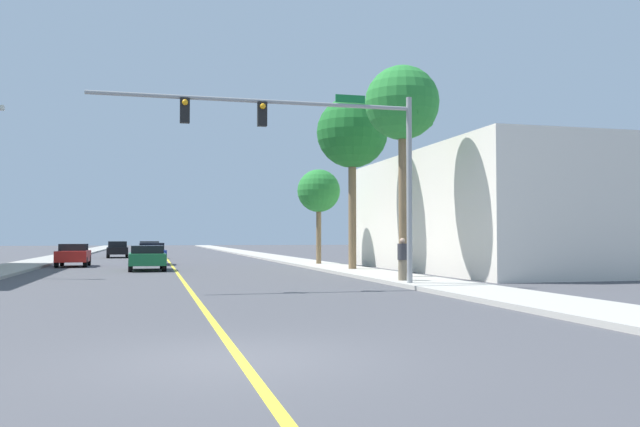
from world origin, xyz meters
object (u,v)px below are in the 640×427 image
Objects in this scene: car_blue at (151,253)px; car_silver at (149,250)px; palm_near at (402,105)px; car_black at (118,249)px; pedestrian at (402,259)px; palm_far at (319,192)px; car_green at (147,257)px; car_red at (73,255)px; traffic_signal_mast at (318,142)px; palm_mid at (352,134)px.

car_silver reaches higher than car_blue.
palm_near is 22.18m from car_blue.
car_blue is at bearing -82.19° from car_black.
palm_far is at bearing 116.25° from pedestrian.
car_green is at bearing -93.91° from car_blue.
car_red is 0.86× the size of car_black.
car_green is (-5.85, 14.62, -4.45)m from traffic_signal_mast.
car_black reaches higher than car_red.
car_red is (-14.84, 9.80, -6.53)m from palm_mid.
traffic_signal_mast is 2.45× the size of car_black.
palm_mid is at bearing -89.23° from palm_far.
car_red is 1.00× the size of car_silver.
palm_far is at bearing 75.53° from traffic_signal_mast.
pedestrian reaches higher than car_silver.
car_red is (-14.96, 16.61, -6.73)m from palm_near.
car_blue is 2.83× the size of pedestrian.
car_red is (-10.24, 20.45, -4.44)m from traffic_signal_mast.
palm_near is 37.46m from car_black.
palm_far is 1.28× the size of car_black.
palm_near is 33.31m from car_silver.
palm_far is 1.49× the size of car_silver.
car_silver is (-0.15, 12.45, 0.00)m from car_blue.
car_blue is at bearing 143.11° from pedestrian.
palm_far reaches higher than car_blue.
car_green is 20.13m from car_silver.
palm_near is 23.34m from car_red.
car_green is (-10.44, 3.96, -6.54)m from palm_mid.
palm_mid is 16.80m from car_blue.
car_black is (-13.09, 27.60, -6.51)m from palm_mid.
palm_mid is at bearing -67.01° from car_black.
palm_near is at bearing -46.82° from car_green.
car_blue is 22.93m from pedestrian.
car_silver is 2.45× the size of pedestrian.
palm_mid is 18.94m from car_red.
car_black is at bearing 111.01° from palm_near.
palm_near reaches higher than palm_far.
car_red is (-4.62, -1.84, -0.02)m from car_blue.
car_black is at bearing 137.38° from pedestrian.
palm_far reaches higher than car_black.
car_silver is 0.86× the size of car_black.
traffic_signal_mast is 39.43m from car_black.
pedestrian is (-1.00, -2.50, -6.50)m from palm_near.
palm_mid is 11.27m from pedestrian.
car_black is (-8.50, 38.25, -4.43)m from traffic_signal_mast.
palm_far is at bearing 14.03° from car_green.
car_green is (-10.35, -2.83, -3.93)m from palm_far.
car_green is 2.70× the size of pedestrian.
car_silver is (-5.78, 34.74, -4.43)m from traffic_signal_mast.
car_blue reaches higher than car_red.
car_blue is (-10.34, 18.44, -6.72)m from palm_near.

